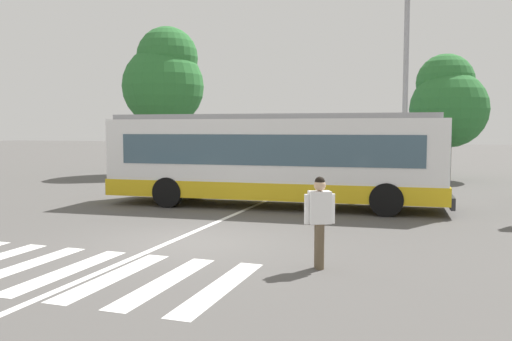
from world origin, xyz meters
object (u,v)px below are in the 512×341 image
(background_tree_right, at_px, (448,101))
(background_tree_left, at_px, (165,78))
(parked_car_champagne, at_px, (291,163))
(twin_arm_street_lamp, at_px, (406,64))
(city_transit_bus, at_px, (273,159))
(parked_car_blue, at_px, (345,165))
(pedestrian_crossing_street, at_px, (319,217))
(parked_car_charcoal, at_px, (244,163))

(background_tree_right, bearing_deg, background_tree_left, -173.27)
(parked_car_champagne, relative_size, twin_arm_street_lamp, 0.57)
(city_transit_bus, distance_m, parked_car_blue, 9.95)
(twin_arm_street_lamp, bearing_deg, pedestrian_crossing_street, -94.45)
(pedestrian_crossing_street, height_order, parked_car_blue, pedestrian_crossing_street)
(pedestrian_crossing_street, bearing_deg, parked_car_champagne, 106.55)
(parked_car_blue, distance_m, background_tree_left, 11.23)
(background_tree_left, relative_size, background_tree_right, 1.30)
(city_transit_bus, height_order, parked_car_charcoal, city_transit_bus)
(city_transit_bus, height_order, parked_car_champagne, city_transit_bus)
(parked_car_champagne, distance_m, twin_arm_street_lamp, 9.56)
(pedestrian_crossing_street, relative_size, parked_car_charcoal, 0.38)
(background_tree_left, bearing_deg, parked_car_charcoal, -1.07)
(parked_car_charcoal, relative_size, background_tree_left, 0.55)
(background_tree_left, bearing_deg, parked_car_champagne, 2.12)
(city_transit_bus, xyz_separation_m, pedestrian_crossing_street, (3.09, -7.27, -0.62))
(city_transit_bus, relative_size, background_tree_left, 1.37)
(parked_car_charcoal, distance_m, parked_car_blue, 5.45)
(parked_car_champagne, bearing_deg, twin_arm_street_lamp, -44.93)
(city_transit_bus, height_order, background_tree_left, background_tree_left)
(background_tree_left, xyz_separation_m, background_tree_right, (15.06, 1.78, -1.46))
(pedestrian_crossing_street, height_order, twin_arm_street_lamp, twin_arm_street_lamp)
(parked_car_charcoal, xyz_separation_m, parked_car_champagne, (2.54, 0.36, 0.00))
(parked_car_charcoal, relative_size, parked_car_blue, 1.00)
(pedestrian_crossing_street, distance_m, background_tree_left, 21.68)
(twin_arm_street_lamp, bearing_deg, parked_car_champagne, 135.07)
(twin_arm_street_lamp, relative_size, background_tree_right, 1.27)
(pedestrian_crossing_street, xyz_separation_m, parked_car_blue, (-2.27, 17.15, -0.20))
(pedestrian_crossing_street, xyz_separation_m, twin_arm_street_lamp, (0.89, 11.37, 4.04))
(pedestrian_crossing_street, xyz_separation_m, parked_car_charcoal, (-7.72, 17.05, -0.20))
(parked_car_charcoal, distance_m, background_tree_left, 6.67)
(parked_car_blue, bearing_deg, twin_arm_street_lamp, -61.36)
(background_tree_left, bearing_deg, background_tree_right, 6.73)
(background_tree_right, bearing_deg, parked_car_charcoal, -169.71)
(parked_car_champagne, height_order, twin_arm_street_lamp, twin_arm_street_lamp)
(parked_car_blue, relative_size, background_tree_right, 0.72)
(parked_car_champagne, xyz_separation_m, background_tree_right, (7.74, 1.51, 3.19))
(parked_car_charcoal, bearing_deg, parked_car_blue, 1.01)
(pedestrian_crossing_street, distance_m, background_tree_right, 19.33)
(parked_car_charcoal, height_order, parked_car_champagne, same)
(parked_car_champagne, bearing_deg, parked_car_charcoal, -171.93)
(pedestrian_crossing_street, bearing_deg, parked_car_charcoal, 114.35)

